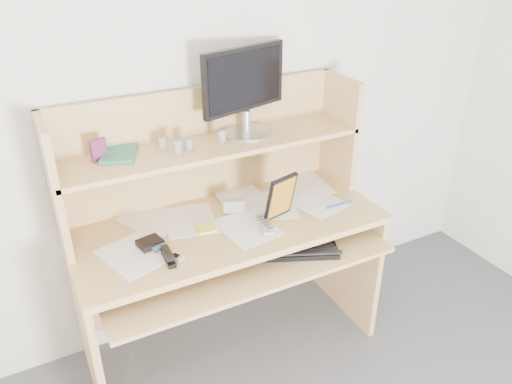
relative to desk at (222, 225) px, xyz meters
name	(u,v)px	position (x,y,z in m)	size (l,w,h in m)	color
back_wall	(197,96)	(0.00, 0.24, 0.56)	(3.60, 0.04, 2.50)	silver
desk	(222,225)	(0.00, 0.00, 0.00)	(1.40, 0.70, 1.30)	tan
paper_clutter	(229,222)	(0.00, -0.08, 0.06)	(1.32, 0.54, 0.01)	silver
keyboard	(286,248)	(0.19, -0.27, -0.03)	(0.48, 0.33, 0.03)	black
tv_remote	(265,224)	(0.13, -0.19, 0.07)	(0.05, 0.16, 0.02)	#9A9A95
flip_phone	(175,256)	(-0.31, -0.23, 0.07)	(0.04, 0.07, 0.02)	silver
stapler	(168,255)	(-0.34, -0.23, 0.08)	(0.03, 0.12, 0.04)	black
wallet	(150,243)	(-0.37, -0.10, 0.07)	(0.10, 0.08, 0.02)	black
sticky_note_pad	(206,228)	(-0.12, -0.08, 0.06)	(0.08, 0.08, 0.01)	#EEF841
digital_camera	(233,206)	(0.06, -0.01, 0.09)	(0.10, 0.04, 0.06)	#AFAFB1
game_case	(281,197)	(0.22, -0.16, 0.17)	(0.15, 0.02, 0.22)	black
blue_pen	(339,204)	(0.53, -0.18, 0.07)	(0.01, 0.01, 0.15)	#1830B4
card_box	(99,150)	(-0.49, 0.11, 0.43)	(0.07, 0.02, 0.09)	maroon
shelf_book	(119,154)	(-0.40, 0.13, 0.40)	(0.14, 0.19, 0.02)	#378B61
chip_stack_a	(162,143)	(-0.22, 0.11, 0.41)	(0.04, 0.04, 0.05)	black
chip_stack_b	(177,147)	(-0.18, 0.03, 0.42)	(0.04, 0.04, 0.06)	silver
chip_stack_c	(189,144)	(-0.12, 0.06, 0.41)	(0.04, 0.04, 0.05)	black
chip_stack_d	(222,136)	(0.04, 0.06, 0.42)	(0.03, 0.03, 0.06)	white
monitor	(245,88)	(0.19, 0.12, 0.60)	(0.45, 0.23, 0.40)	#B0B1B5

